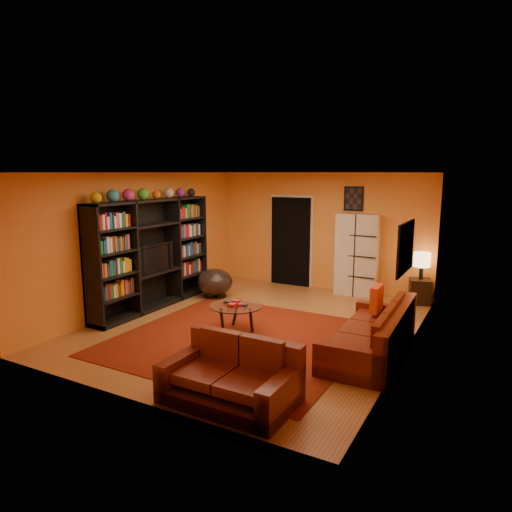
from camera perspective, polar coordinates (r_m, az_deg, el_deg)
The scene contains 20 objects.
floor at distance 7.97m, azimuth -0.02°, elevation -8.63°, with size 6.00×6.00×0.00m, color #925C2D.
ceiling at distance 7.54m, azimuth -0.02°, elevation 10.40°, with size 6.00×6.00×0.00m, color white.
wall_back at distance 10.35m, azimuth 8.01°, elevation 3.08°, with size 6.00×6.00×0.00m, color orange.
wall_front at distance 5.28m, azimuth -15.93°, elevation -4.25°, with size 6.00×6.00×0.00m, color orange.
wall_left at distance 9.11m, azimuth -13.95°, elevation 1.88°, with size 6.00×6.00×0.00m, color orange.
wall_right at distance 6.83m, azimuth 18.70°, elevation -1.12°, with size 6.00×6.00×0.00m, color orange.
rug at distance 7.35m, azimuth -1.99°, elevation -10.26°, with size 3.60×3.60×0.01m, color #59160A.
doorway at distance 10.62m, azimuth 4.36°, elevation 1.81°, with size 0.95×0.10×2.04m, color black.
wall_art_right at distance 6.49m, azimuth 18.21°, elevation 1.02°, with size 0.03×1.00×0.70m, color black.
wall_art_back at distance 10.03m, azimuth 12.11°, elevation 7.02°, with size 0.42×0.03×0.52m, color black.
entertainment_unit at distance 9.00m, azimuth -12.83°, elevation 0.21°, with size 0.45×3.00×2.10m, color black.
tv at distance 8.93m, azimuth -12.84°, elevation -0.22°, with size 0.13×0.96×0.55m, color black.
sofa at distance 6.89m, azimuth 14.79°, elevation -9.59°, with size 1.00×2.32×0.85m.
loveseat at distance 5.45m, azimuth -2.83°, elevation -14.75°, with size 1.50×0.91×0.85m.
throw_pillow at distance 7.50m, azimuth 14.85°, elevation -5.19°, with size 0.12×0.42×0.42m, color #E24319.
coffee_table at distance 7.56m, azimuth -2.48°, elevation -6.53°, with size 0.88×0.88×0.44m.
storage_cabinet at distance 9.94m, azimuth 12.50°, elevation 0.16°, with size 0.88×0.39×1.75m, color silver.
bowl_chair at distance 9.67m, azimuth -5.14°, elevation -3.27°, with size 0.74×0.74×0.60m.
side_table at distance 9.75m, azimuth 19.80°, elevation -4.18°, with size 0.40×0.40×0.50m, color black.
table_lamp at distance 9.61m, azimuth 20.03°, elevation -0.51°, with size 0.32×0.32×0.54m.
Camera 1 is at (3.63, -6.61, 2.60)m, focal length 32.00 mm.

